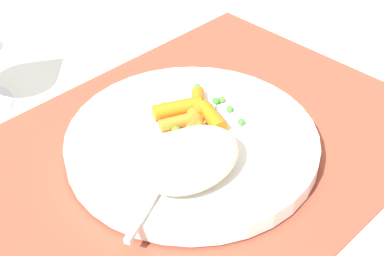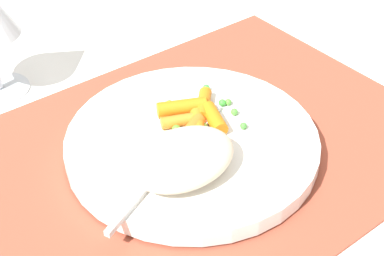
{
  "view_description": "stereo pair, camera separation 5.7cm",
  "coord_description": "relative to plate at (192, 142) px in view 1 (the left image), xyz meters",
  "views": [
    {
      "loc": [
        -0.32,
        -0.32,
        0.4
      ],
      "look_at": [
        0.0,
        0.0,
        0.03
      ],
      "focal_mm": 53.24,
      "sensor_mm": 36.0,
      "label": 1
    },
    {
      "loc": [
        -0.28,
        -0.36,
        0.4
      ],
      "look_at": [
        0.0,
        0.0,
        0.03
      ],
      "focal_mm": 53.24,
      "sensor_mm": 36.0,
      "label": 2
    }
  ],
  "objects": [
    {
      "name": "fork",
      "position": [
        -0.03,
        -0.01,
        0.01
      ],
      "size": [
        0.19,
        0.09,
        0.01
      ],
      "color": "silver",
      "rests_on": "plate"
    },
    {
      "name": "plate",
      "position": [
        0.0,
        0.0,
        0.0
      ],
      "size": [
        0.26,
        0.26,
        0.02
      ],
      "primitive_type": "cylinder",
      "color": "white",
      "rests_on": "placemat"
    },
    {
      "name": "placemat",
      "position": [
        0.0,
        0.0,
        -0.01
      ],
      "size": [
        0.52,
        0.37,
        0.01
      ],
      "primitive_type": "cube",
      "color": "#9E4733",
      "rests_on": "ground_plane"
    },
    {
      "name": "pea_scatter",
      "position": [
        0.02,
        0.02,
        0.01
      ],
      "size": [
        0.08,
        0.09,
        0.01
      ],
      "color": "#589B2F",
      "rests_on": "plate"
    },
    {
      "name": "rice_mound",
      "position": [
        -0.04,
        -0.04,
        0.03
      ],
      "size": [
        0.11,
        0.08,
        0.03
      ],
      "primitive_type": "ellipsoid",
      "color": "beige",
      "rests_on": "plate"
    },
    {
      "name": "carrot_portion",
      "position": [
        0.02,
        0.02,
        0.02
      ],
      "size": [
        0.08,
        0.08,
        0.02
      ],
      "color": "orange",
      "rests_on": "plate"
    },
    {
      "name": "ground_plane",
      "position": [
        0.0,
        0.0,
        -0.02
      ],
      "size": [
        2.4,
        2.4,
        0.0
      ],
      "primitive_type": "plane",
      "color": "white"
    }
  ]
}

